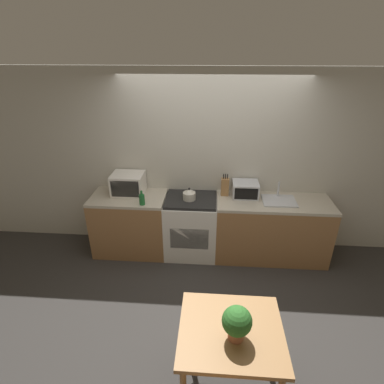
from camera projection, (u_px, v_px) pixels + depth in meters
The scene contains 13 objects.
ground_plane at pixel (206, 289), 3.85m from camera, with size 16.00×16.00×0.00m, color #33302D.
wall_back at pixel (211, 164), 4.29m from camera, with size 10.00×0.06×2.60m.
counter_left_run at pixel (131, 223), 4.43m from camera, with size 1.06×0.62×0.90m.
counter_right_run at pixel (271, 229), 4.30m from camera, with size 1.58×0.62×0.90m.
stove_range at pixel (191, 226), 4.38m from camera, with size 0.73×0.62×0.90m.
kettle at pixel (189, 194), 4.12m from camera, with size 0.18×0.18×0.18m.
microwave at pixel (128, 184), 4.27m from camera, with size 0.45×0.37×0.30m.
bottle at pixel (142, 199), 3.99m from camera, with size 0.08×0.08×0.20m.
knife_block at pixel (225, 187), 4.23m from camera, with size 0.11×0.09×0.32m.
toaster_oven at pixel (245, 189), 4.20m from camera, with size 0.36×0.31×0.21m.
sink_basin at pixel (279, 200), 4.10m from camera, with size 0.45×0.36×0.24m.
dining_table at pixel (230, 338), 2.47m from camera, with size 0.85×0.75×0.74m.
potted_plant at pixel (237, 322), 2.28m from camera, with size 0.23×0.23×0.30m.
Camera 1 is at (0.03, -2.92, 2.81)m, focal length 28.00 mm.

